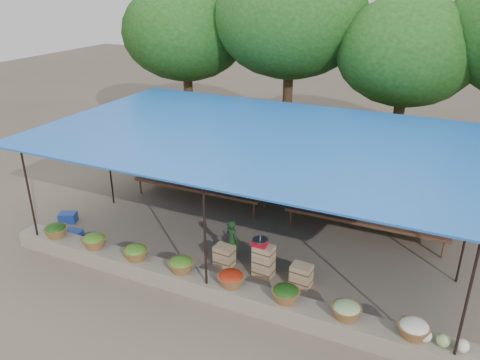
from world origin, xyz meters
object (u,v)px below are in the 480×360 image
at_px(crate_counter, 262,263).
at_px(blue_crate_front, 71,237).
at_px(weighing_scale, 260,242).
at_px(blue_crate_back, 68,217).
at_px(vendor_seated, 232,241).

height_order(crate_counter, blue_crate_front, crate_counter).
height_order(weighing_scale, blue_crate_front, weighing_scale).
height_order(crate_counter, blue_crate_back, crate_counter).
relative_size(weighing_scale, vendor_seated, 0.33).
xyz_separation_m(weighing_scale, blue_crate_front, (-4.96, -0.75, -0.69)).
xyz_separation_m(crate_counter, vendor_seated, (-0.87, 0.23, 0.24)).
bearing_deg(blue_crate_back, blue_crate_front, -66.80).
distance_m(crate_counter, blue_crate_front, 5.08).
xyz_separation_m(crate_counter, blue_crate_front, (-5.02, -0.75, -0.14)).
bearing_deg(vendor_seated, weighing_scale, -171.47).
relative_size(vendor_seated, blue_crate_front, 1.95).
distance_m(vendor_seated, blue_crate_front, 4.28).
bearing_deg(blue_crate_back, crate_counter, -24.36).
relative_size(vendor_seated, blue_crate_back, 2.43).
xyz_separation_m(vendor_seated, blue_crate_front, (-4.15, -0.98, -0.38)).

